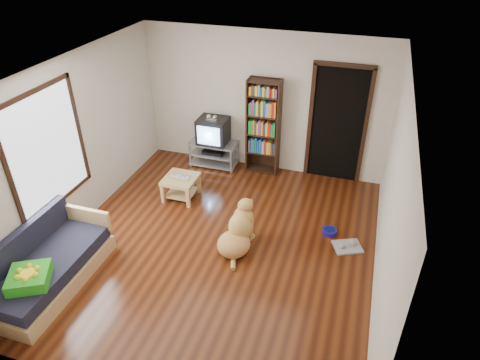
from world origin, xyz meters
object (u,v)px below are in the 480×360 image
(tv_stand, at_px, (214,153))
(crt_tv, at_px, (214,130))
(green_cushion, at_px, (29,278))
(dog, at_px, (238,232))
(laptop, at_px, (179,178))
(sofa, at_px, (48,267))
(bookshelf, at_px, (264,122))
(dog_bowl, at_px, (330,232))
(coffee_table, at_px, (181,184))
(grey_rag, at_px, (347,247))

(tv_stand, height_order, crt_tv, crt_tv)
(green_cushion, relative_size, dog, 0.49)
(green_cushion, relative_size, laptop, 1.45)
(sofa, bearing_deg, laptop, 70.58)
(tv_stand, relative_size, crt_tv, 1.55)
(tv_stand, distance_m, crt_tv, 0.47)
(bookshelf, relative_size, dog, 1.93)
(green_cushion, height_order, sofa, sofa)
(dog, bearing_deg, dog_bowl, 29.94)
(laptop, relative_size, bookshelf, 0.18)
(crt_tv, xyz_separation_m, coffee_table, (-0.14, -1.26, -0.46))
(bookshelf, height_order, dog, bookshelf)
(tv_stand, xyz_separation_m, sofa, (-0.97, -3.63, -0.01))
(green_cushion, xyz_separation_m, dog_bowl, (3.30, 2.56, -0.46))
(tv_stand, height_order, bookshelf, bookshelf)
(sofa, bearing_deg, bookshelf, 62.68)
(green_cushion, height_order, bookshelf, bookshelf)
(dog_bowl, distance_m, sofa, 4.05)
(grey_rag, relative_size, tv_stand, 0.44)
(laptop, xyz_separation_m, tv_stand, (0.14, 1.27, -0.14))
(laptop, relative_size, dog_bowl, 1.44)
(coffee_table, bearing_deg, tv_stand, 83.46)
(sofa, bearing_deg, crt_tv, 75.07)
(green_cushion, height_order, coffee_table, green_cushion)
(green_cushion, relative_size, grey_rag, 1.15)
(green_cushion, distance_m, sofa, 0.49)
(coffee_table, distance_m, dog, 1.65)
(dog, bearing_deg, tv_stand, 118.73)
(laptop, height_order, dog, dog)
(dog_bowl, height_order, grey_rag, dog_bowl)
(green_cushion, height_order, laptop, green_cushion)
(dog_bowl, height_order, sofa, sofa)
(green_cushion, height_order, crt_tv, crt_tv)
(crt_tv, relative_size, dog, 0.62)
(grey_rag, height_order, bookshelf, bookshelf)
(crt_tv, bearing_deg, coffee_table, -96.43)
(crt_tv, xyz_separation_m, sofa, (-0.97, -3.65, -0.48))
(dog_bowl, xyz_separation_m, crt_tv, (-2.45, 1.50, 0.70))
(dog_bowl, xyz_separation_m, tv_stand, (-2.45, 1.47, 0.23))
(grey_rag, xyz_separation_m, tv_stand, (-2.75, 1.72, 0.25))
(crt_tv, bearing_deg, laptop, -96.28)
(crt_tv, xyz_separation_m, dog, (1.20, -2.22, -0.47))
(crt_tv, relative_size, bookshelf, 0.32)
(laptop, relative_size, dog, 0.34)
(grey_rag, bearing_deg, bookshelf, 134.75)
(crt_tv, distance_m, sofa, 3.81)
(green_cushion, xyz_separation_m, coffee_table, (0.71, 2.80, -0.22))
(laptop, bearing_deg, dog_bowl, 4.14)
(green_cushion, bearing_deg, tv_stand, 49.94)
(laptop, xyz_separation_m, grey_rag, (2.89, -0.45, -0.40))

